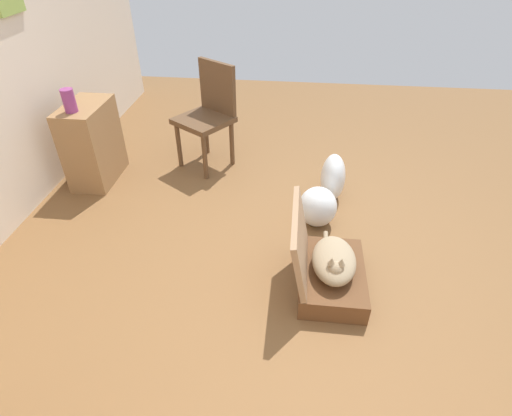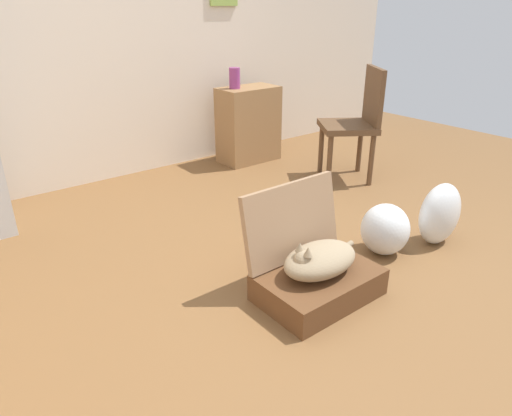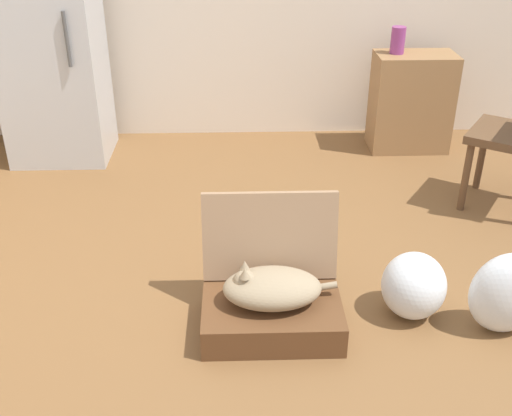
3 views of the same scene
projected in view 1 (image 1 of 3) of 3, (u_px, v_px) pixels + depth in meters
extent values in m
plane|color=brown|center=(294.00, 264.00, 2.87)|extent=(7.68, 7.68, 0.00)
cube|color=brown|center=(331.00, 277.00, 2.67)|extent=(0.63, 0.42, 0.15)
cube|color=#9B7756|center=(300.00, 242.00, 2.52)|extent=(0.63, 0.12, 0.42)
ellipsoid|color=#998466|center=(334.00, 260.00, 2.58)|extent=(0.44, 0.28, 0.15)
sphere|color=#998466|center=(335.00, 269.00, 2.46)|extent=(0.11, 0.11, 0.11)
cone|color=#998466|center=(342.00, 262.00, 2.42)|extent=(0.05, 0.05, 0.05)
cone|color=#998466|center=(332.00, 261.00, 2.42)|extent=(0.05, 0.05, 0.05)
cylinder|color=#998466|center=(326.00, 243.00, 2.76)|extent=(0.20, 0.03, 0.07)
ellipsoid|color=silver|center=(318.00, 207.00, 3.16)|extent=(0.30, 0.30, 0.32)
ellipsoid|color=silver|center=(333.00, 177.00, 3.43)|extent=(0.35, 0.20, 0.41)
cube|color=olive|center=(93.00, 143.00, 3.60)|extent=(0.57, 0.33, 0.72)
cylinder|color=#8C387A|center=(69.00, 101.00, 3.22)|extent=(0.10, 0.10, 0.19)
cylinder|color=brown|center=(179.00, 145.00, 3.86)|extent=(0.04, 0.04, 0.44)
cylinder|color=brown|center=(205.00, 157.00, 3.67)|extent=(0.04, 0.04, 0.44)
cylinder|color=brown|center=(206.00, 133.00, 4.08)|extent=(0.04, 0.04, 0.44)
cylinder|color=brown|center=(232.00, 143.00, 3.89)|extent=(0.04, 0.04, 0.44)
cube|color=brown|center=(204.00, 120.00, 3.73)|extent=(0.62, 0.62, 0.05)
cube|color=brown|center=(217.00, 87.00, 3.70)|extent=(0.27, 0.37, 0.46)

